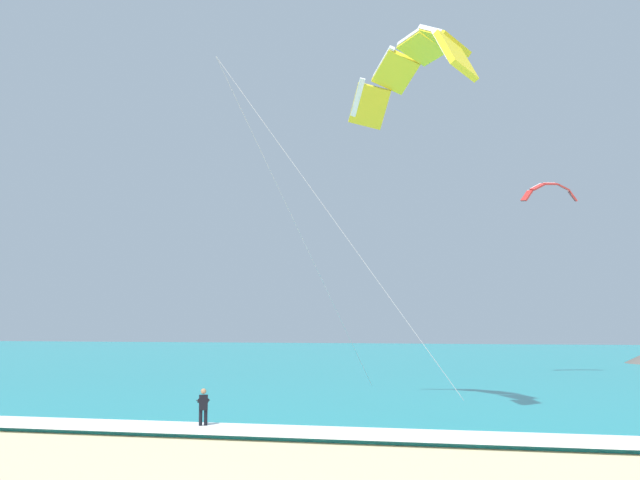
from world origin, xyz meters
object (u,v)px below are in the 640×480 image
Objects in this scene: kitesurfer at (203,408)px; kite_distant at (550,190)px; kite_primary at (414,65)px; surfboard at (203,431)px.

kite_distant is at bearing 62.38° from kitesurfer.
kite_primary is at bearing -108.08° from kite_distant.
kitesurfer reaches higher than surfboard.
kitesurfer is at bearing 114.23° from surfboard.
kite_distant reaches higher than surfboard.
kite_primary reaches higher than surfboard.
kite_primary is 26.44m from kite_distant.
kitesurfer is 0.10× the size of kite_primary.
kite_primary reaches higher than kite_distant.
kite_distant is (16.21, 30.98, 13.68)m from kitesurfer.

